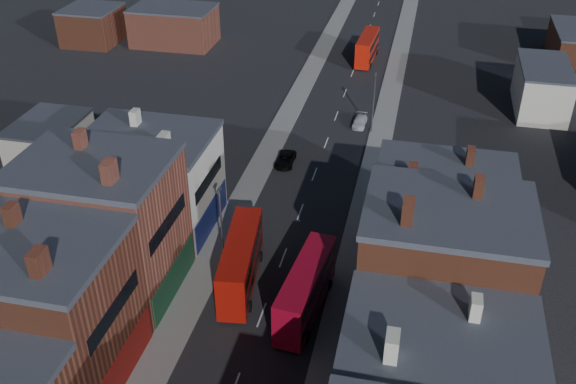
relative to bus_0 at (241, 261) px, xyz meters
The scene contains 9 objects.
pavement_west 22.90m from the bus_0, 99.46° to the left, with size 3.00×200.00×0.12m, color gray.
pavement_east 24.41m from the bus_0, 67.59° to the left, with size 3.00×200.00×0.12m, color gray.
lamp_post_2 4.10m from the bus_0, 134.81° to the left, with size 0.25×0.70×8.12m.
lamp_post_3 33.49m from the bus_0, 76.22° to the left, with size 0.25×0.70×8.12m.
bus_0 is the anchor object (origin of this frame).
bus_1 6.64m from the bus_0, 19.54° to the right, with size 3.40×10.55×4.48m.
bus_2 58.49m from the bus_0, 85.82° to the left, with size 2.92×10.16×4.34m.
car_2 22.17m from the bus_0, 92.70° to the left, with size 2.00×4.33×1.20m, color black.
car_3 34.92m from the bus_0, 79.74° to the left, with size 1.62×3.98×1.15m, color silver.
Camera 1 is at (11.00, -14.74, 37.28)m, focal length 40.00 mm.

